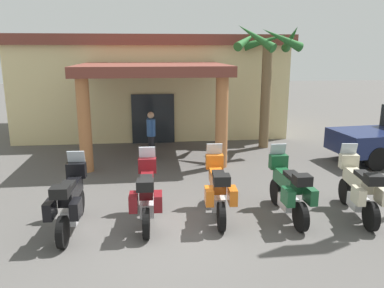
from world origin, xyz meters
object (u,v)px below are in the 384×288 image
(motorcycle_maroon, at_px, (147,194))
(motorcycle_green, at_px, (289,189))
(palm_tree_near_portico, at_px, (267,60))
(motel_building, at_px, (152,83))
(pedestrian, at_px, (151,132))
(motorcycle_black, at_px, (70,201))
(motorcycle_orange, at_px, (218,189))
(motorcycle_cream, at_px, (359,189))

(motorcycle_maroon, bearing_deg, motorcycle_green, -89.19)
(motorcycle_maroon, xyz_separation_m, palm_tree_near_portico, (4.80, 6.58, 2.82))
(motel_building, height_order, motorcycle_maroon, motel_building)
(pedestrian, bearing_deg, palm_tree_near_portico, 170.43)
(motorcycle_black, height_order, motorcycle_maroon, same)
(motorcycle_green, bearing_deg, motorcycle_black, 90.56)
(motel_building, relative_size, motorcycle_black, 5.58)
(motorcycle_orange, bearing_deg, motorcycle_maroon, 98.66)
(motorcycle_maroon, distance_m, motorcycle_cream, 5.03)
(motorcycle_maroon, xyz_separation_m, pedestrian, (0.20, 5.34, 0.32))
(motorcycle_cream, bearing_deg, motel_building, 30.78)
(motorcycle_green, relative_size, motorcycle_cream, 1.00)
(motorcycle_orange, bearing_deg, palm_tree_near_portico, -21.81)
(motorcycle_black, distance_m, motorcycle_maroon, 1.69)
(motel_building, xyz_separation_m, pedestrian, (-0.16, -5.64, -1.28))
(pedestrian, distance_m, palm_tree_near_portico, 5.38)
(motel_building, bearing_deg, motorcycle_black, -99.81)
(motorcycle_black, bearing_deg, motorcycle_cream, -87.74)
(motorcycle_green, relative_size, palm_tree_near_portico, 0.44)
(motel_building, bearing_deg, motorcycle_cream, -66.99)
(motorcycle_black, xyz_separation_m, motorcycle_cream, (6.70, -0.06, 0.00))
(motorcycle_green, bearing_deg, pedestrian, 29.33)
(motorcycle_black, bearing_deg, palm_tree_near_portico, -40.96)
(motorcycle_orange, bearing_deg, pedestrian, 19.86)
(motorcycle_green, height_order, palm_tree_near_portico, palm_tree_near_portico)
(motorcycle_maroon, bearing_deg, motel_building, 0.39)
(motorcycle_maroon, bearing_deg, pedestrian, 0.09)
(motorcycle_black, distance_m, motorcycle_green, 5.02)
(motorcycle_black, height_order, motorcycle_orange, same)
(motorcycle_maroon, relative_size, motorcycle_cream, 1.00)
(motorcycle_maroon, height_order, motorcycle_green, same)
(motorcycle_maroon, xyz_separation_m, motorcycle_cream, (5.02, -0.26, 0.00))
(motorcycle_orange, xyz_separation_m, palm_tree_near_portico, (3.13, 6.44, 2.82))
(motorcycle_orange, bearing_deg, motel_building, 10.99)
(motel_building, relative_size, motorcycle_maroon, 5.58)
(motorcycle_black, relative_size, palm_tree_near_portico, 0.45)
(motorcycle_green, height_order, motorcycle_cream, same)
(motel_building, xyz_separation_m, motorcycle_cream, (4.66, -11.24, -1.61))
(motorcycle_green, xyz_separation_m, palm_tree_near_portico, (1.45, 6.66, 2.82))
(motel_building, bearing_deg, motorcycle_maroon, -91.38)
(motorcycle_green, relative_size, pedestrian, 1.26)
(palm_tree_near_portico, bearing_deg, motorcycle_green, -102.32)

